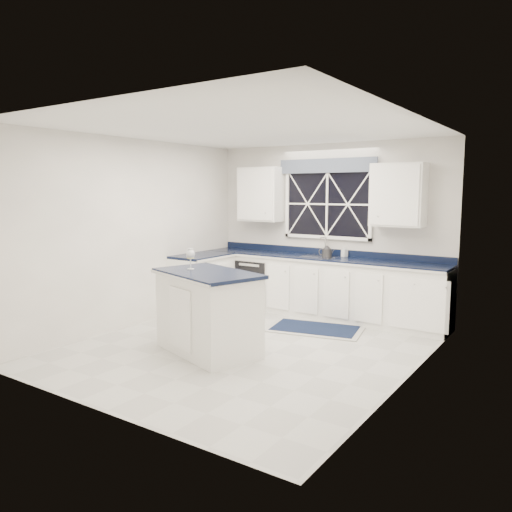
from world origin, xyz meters
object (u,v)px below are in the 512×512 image
Objects in this scene: wine_glass at (190,255)px; soap_bottle at (345,251)px; kettle at (327,251)px; dishwasher at (260,283)px; faucet at (325,245)px; island at (208,312)px.

soap_bottle is at bearing 70.37° from wine_glass.
kettle is 2.52m from wine_glass.
dishwasher is at bearing 168.27° from kettle.
faucet is at bearing 113.56° from kettle.
dishwasher is 4.74× the size of soap_bottle.
wine_glass is at bearing -121.25° from kettle.
faucet reaches higher than island.
faucet is 2.60m from wine_glass.
dishwasher is 2.72× the size of faucet.
faucet is at bearing 10.02° from dishwasher.
island is at bearing -71.19° from dishwasher.
soap_bottle is (0.24, 0.14, 0.00)m from kettle.
kettle reaches higher than soap_bottle.
dishwasher is 1.57m from soap_bottle.
island is at bearing -114.61° from kettle.
kettle is at bearing 3.95° from dishwasher.
dishwasher is at bearing -171.26° from soap_bottle.
island is 0.73m from wine_glass.
island is 8.78× the size of soap_bottle.
soap_bottle is (0.91, 2.56, -0.15)m from wine_glass.
kettle is 0.97× the size of wine_glass.
island reaches higher than dishwasher.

